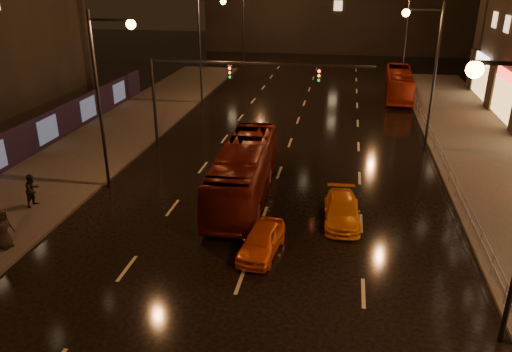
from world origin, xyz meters
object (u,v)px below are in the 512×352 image
Objects in this scene: taxi_near at (262,241)px; pedestrian_c at (3,229)px; bus_red at (244,171)px; taxi_far at (342,211)px; bus_curb at (399,83)px; pedestrian_b at (32,190)px.

pedestrian_c is (-11.54, -1.78, 0.46)m from taxi_near.
bus_red is 6.29m from taxi_near.
taxi_far is (3.50, 3.73, -0.02)m from taxi_near.
bus_red reaches higher than taxi_far.
bus_red reaches higher than bus_curb.
taxi_far is 16.34m from pedestrian_b.
pedestrian_c reaches higher than taxi_near.
pedestrian_b is at bearing -123.57° from bus_curb.
taxi_far is 2.39× the size of pedestrian_b.
bus_red is 2.88× the size of taxi_near.
taxi_near is at bearing -64.09° from pedestrian_c.
bus_curb is 39.04m from pedestrian_c.
taxi_far is 16.03m from pedestrian_c.
pedestrian_b is (-21.28, -29.29, -0.35)m from bus_curb.
bus_red is at bearing -34.01° from pedestrian_c.
taxi_near is (2.00, -5.90, -0.87)m from bus_red.
pedestrian_c is (1.24, -4.20, 0.06)m from pedestrian_b.
taxi_near is 11.69m from pedestrian_c.
pedestrian_c is at bearing -163.07° from taxi_far.
bus_red is 2.53× the size of taxi_far.
bus_curb is at bearing 66.01° from bus_red.
taxi_far is at bearing -23.42° from bus_red.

